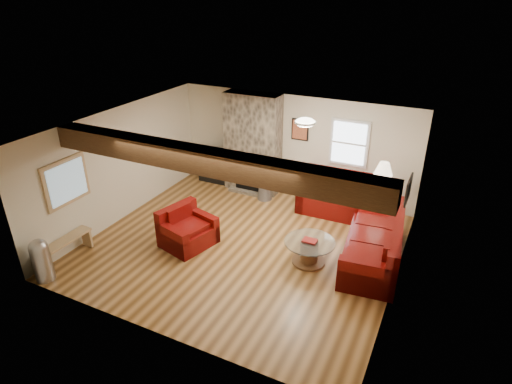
# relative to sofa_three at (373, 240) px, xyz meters

# --- Properties ---
(room) EXTENTS (8.00, 8.00, 8.00)m
(room) POSITION_rel_sofa_three_xyz_m (-2.48, -0.62, 0.80)
(room) COLOR brown
(room) RESTS_ON ground
(floor) EXTENTS (6.00, 6.00, 0.00)m
(floor) POSITION_rel_sofa_three_xyz_m (-2.48, -0.62, -0.45)
(floor) COLOR brown
(floor) RESTS_ON ground
(oak_beam) EXTENTS (6.00, 0.36, 0.38)m
(oak_beam) POSITION_rel_sofa_three_xyz_m (-2.48, -1.87, 1.86)
(oak_beam) COLOR #321B0F
(oak_beam) RESTS_ON room
(chimney_breast) EXTENTS (1.40, 0.67, 2.50)m
(chimney_breast) POSITION_rel_sofa_three_xyz_m (-3.48, 1.88, 0.77)
(chimney_breast) COLOR #36302A
(chimney_breast) RESTS_ON floor
(back_window) EXTENTS (0.90, 0.08, 1.10)m
(back_window) POSITION_rel_sofa_three_xyz_m (-1.13, 2.09, 1.10)
(back_window) COLOR silver
(back_window) RESTS_ON room
(hatch_window) EXTENTS (0.08, 1.00, 0.90)m
(hatch_window) POSITION_rel_sofa_three_xyz_m (-5.44, -2.12, 1.00)
(hatch_window) COLOR tan
(hatch_window) RESTS_ON room
(ceiling_dome) EXTENTS (0.40, 0.40, 0.18)m
(ceiling_dome) POSITION_rel_sofa_three_xyz_m (-1.58, 0.28, 1.99)
(ceiling_dome) COLOR white
(ceiling_dome) RESTS_ON room
(artwork_back) EXTENTS (0.42, 0.06, 0.52)m
(artwork_back) POSITION_rel_sofa_three_xyz_m (-2.33, 2.09, 1.25)
(artwork_back) COLOR black
(artwork_back) RESTS_ON room
(artwork_right) EXTENTS (0.06, 0.55, 0.42)m
(artwork_right) POSITION_rel_sofa_three_xyz_m (0.48, -0.32, 1.30)
(artwork_right) COLOR black
(artwork_right) RESTS_ON room
(sofa_three) EXTENTS (1.23, 2.43, 0.90)m
(sofa_three) POSITION_rel_sofa_three_xyz_m (0.00, 0.00, 0.00)
(sofa_three) COLOR #490905
(sofa_three) RESTS_ON floor
(loveseat) EXTENTS (1.73, 1.01, 0.91)m
(loveseat) POSITION_rel_sofa_three_xyz_m (-1.17, 1.61, 0.00)
(loveseat) COLOR #490905
(loveseat) RESTS_ON floor
(armchair_red) EXTENTS (1.07, 1.16, 0.79)m
(armchair_red) POSITION_rel_sofa_three_xyz_m (-3.49, -1.07, -0.06)
(armchair_red) COLOR #490905
(armchair_red) RESTS_ON floor
(coffee_table) EXTENTS (0.96, 0.96, 0.50)m
(coffee_table) POSITION_rel_sofa_three_xyz_m (-1.06, -0.60, -0.22)
(coffee_table) COLOR #4A2E17
(coffee_table) RESTS_ON floor
(tv_cabinet) EXTENTS (1.05, 0.42, 0.53)m
(tv_cabinet) POSITION_rel_sofa_three_xyz_m (-4.51, 1.91, -0.19)
(tv_cabinet) COLOR black
(tv_cabinet) RESTS_ON floor
(television) EXTENTS (0.83, 0.11, 0.48)m
(television) POSITION_rel_sofa_three_xyz_m (-4.51, 1.91, 0.31)
(television) COLOR black
(television) RESTS_ON tv_cabinet
(floor_lamp) EXTENTS (0.39, 0.39, 1.51)m
(floor_lamp) POSITION_rel_sofa_three_xyz_m (-0.18, 1.34, 0.84)
(floor_lamp) COLOR tan
(floor_lamp) RESTS_ON floor
(pine_bench) EXTENTS (0.27, 1.14, 0.43)m
(pine_bench) POSITION_rel_sofa_three_xyz_m (-5.31, -2.54, -0.24)
(pine_bench) COLOR tan
(pine_bench) RESTS_ON floor
(pedal_bin) EXTENTS (0.37, 0.37, 0.83)m
(pedal_bin) POSITION_rel_sofa_three_xyz_m (-5.17, -3.17, -0.04)
(pedal_bin) COLOR #A9A9AE
(pedal_bin) RESTS_ON floor
(coal_bucket) EXTENTS (0.37, 0.37, 0.35)m
(coal_bucket) POSITION_rel_sofa_three_xyz_m (-2.96, 1.49, -0.28)
(coal_bucket) COLOR slate
(coal_bucket) RESTS_ON floor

